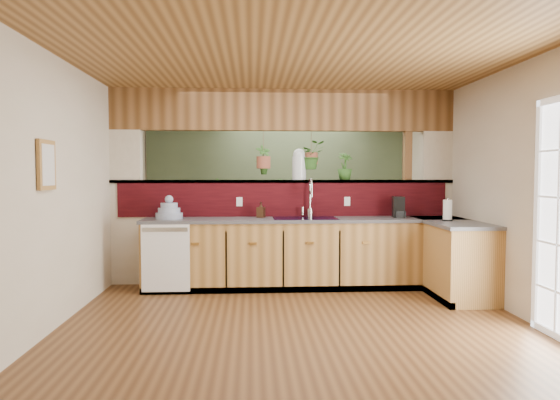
{
  "coord_description": "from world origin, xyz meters",
  "views": [
    {
      "loc": [
        -0.44,
        -5.39,
        1.47
      ],
      "look_at": [
        -0.09,
        0.7,
        1.15
      ],
      "focal_mm": 32.0,
      "sensor_mm": 36.0,
      "label": 1
    }
  ],
  "objects": [
    {
      "name": "soap_dispenser",
      "position": [
        -0.32,
        1.09,
        1.0
      ],
      "size": [
        0.12,
        0.12,
        0.21
      ],
      "primitive_type": "imported",
      "rotation": [
        0.0,
        0.0,
        -0.39
      ],
      "color": "#3C2416",
      "rests_on": "countertop"
    },
    {
      "name": "floor_plant",
      "position": [
        1.18,
        2.42,
        0.41
      ],
      "size": [
        0.86,
        0.78,
        0.83
      ],
      "primitive_type": "imported",
      "rotation": [
        0.0,
        0.0,
        -0.2
      ],
      "color": "#2B571E",
      "rests_on": "ground"
    },
    {
      "name": "ground",
      "position": [
        0.0,
        0.0,
        0.0
      ],
      "size": [
        4.6,
        7.0,
        0.01
      ],
      "primitive_type": "cube",
      "color": "#58361B",
      "rests_on": "ground"
    },
    {
      "name": "dishwasher",
      "position": [
        -1.48,
        0.66,
        0.46
      ],
      "size": [
        0.58,
        0.03,
        0.82
      ],
      "color": "white",
      "rests_on": "ground"
    },
    {
      "name": "shelving_console",
      "position": [
        -0.45,
        3.25,
        0.5
      ],
      "size": [
        1.38,
        0.76,
        0.89
      ],
      "primitive_type": "cube",
      "rotation": [
        0.0,
        0.0,
        -0.32
      ],
      "color": "black",
      "rests_on": "ground"
    },
    {
      "name": "wall_right",
      "position": [
        2.3,
        0.0,
        1.3
      ],
      "size": [
        0.02,
        7.0,
        2.6
      ],
      "primitive_type": "cube",
      "color": "beige",
      "rests_on": "ground"
    },
    {
      "name": "ceiling",
      "position": [
        0.0,
        0.0,
        2.6
      ],
      "size": [
        4.6,
        7.0,
        0.01
      ],
      "primitive_type": "cube",
      "color": "brown",
      "rests_on": "ground"
    },
    {
      "name": "sage_backwall",
      "position": [
        0.0,
        3.48,
        1.3
      ],
      "size": [
        4.55,
        0.02,
        2.55
      ],
      "primitive_type": "cube",
      "color": "#4E6041",
      "rests_on": "ground"
    },
    {
      "name": "wall_left",
      "position": [
        -2.3,
        0.0,
        1.3
      ],
      "size": [
        0.02,
        7.0,
        2.6
      ],
      "primitive_type": "cube",
      "color": "beige",
      "rests_on": "ground"
    },
    {
      "name": "hanging_plant_b",
      "position": [
        0.37,
        1.35,
        1.89
      ],
      "size": [
        0.4,
        0.37,
        0.5
      ],
      "color": "brown",
      "rests_on": "header_beam"
    },
    {
      "name": "shelf_plant_a",
      "position": [
        -1.02,
        3.25,
        1.17
      ],
      "size": [
        0.27,
        0.22,
        0.45
      ],
      "primitive_type": "imported",
      "rotation": [
        0.0,
        0.0,
        0.29
      ],
      "color": "#2B571E",
      "rests_on": "shelving_console"
    },
    {
      "name": "hanging_plant_a",
      "position": [
        -0.28,
        1.35,
        1.79
      ],
      "size": [
        0.25,
        0.22,
        0.52
      ],
      "color": "brown",
      "rests_on": "header_beam"
    },
    {
      "name": "shelf_plant_b",
      "position": [
        0.01,
        3.25,
        1.16
      ],
      "size": [
        0.29,
        0.29,
        0.44
      ],
      "primitive_type": "imported",
      "rotation": [
        0.0,
        0.0,
        -0.23
      ],
      "color": "#2B571E",
      "rests_on": "shelving_console"
    },
    {
      "name": "wall_front",
      "position": [
        0.0,
        -3.5,
        1.3
      ],
      "size": [
        4.6,
        0.02,
        2.6
      ],
      "primitive_type": "cube",
      "color": "beige",
      "rests_on": "ground"
    },
    {
      "name": "pass_through_ledge",
      "position": [
        0.0,
        1.35,
        1.37
      ],
      "size": [
        4.6,
        0.21,
        0.04
      ],
      "primitive_type": "cube",
      "color": "brown",
      "rests_on": "ground"
    },
    {
      "name": "framed_print",
      "position": [
        -2.27,
        -0.8,
        1.55
      ],
      "size": [
        0.04,
        0.35,
        0.45
      ],
      "color": "olive",
      "rests_on": "wall_left"
    },
    {
      "name": "wall_back",
      "position": [
        0.0,
        3.5,
        1.3
      ],
      "size": [
        4.6,
        0.02,
        2.6
      ],
      "primitive_type": "cube",
      "color": "beige",
      "rests_on": "ground"
    },
    {
      "name": "coffee_maker",
      "position": [
        1.48,
        1.01,
        1.03
      ],
      "size": [
        0.15,
        0.25,
        0.27
      ],
      "rotation": [
        0.0,
        0.0,
        -0.19
      ],
      "color": "black",
      "rests_on": "countertop"
    },
    {
      "name": "dish_stack",
      "position": [
        -1.48,
        0.99,
        0.99
      ],
      "size": [
        0.34,
        0.34,
        0.3
      ],
      "color": "#8A96B3",
      "rests_on": "countertop"
    },
    {
      "name": "faucet",
      "position": [
        0.33,
        1.13,
        1.18
      ],
      "size": [
        0.23,
        0.23,
        0.52
      ],
      "color": "#B7B7B2",
      "rests_on": "countertop"
    },
    {
      "name": "pass_through_partition",
      "position": [
        0.03,
        1.35,
        1.19
      ],
      "size": [
        4.6,
        0.21,
        2.6
      ],
      "color": "beige",
      "rests_on": "ground"
    },
    {
      "name": "glass_jar",
      "position": [
        0.21,
        1.35,
        1.6
      ],
      "size": [
        0.19,
        0.19,
        0.42
      ],
      "color": "silver",
      "rests_on": "pass_through_ledge"
    },
    {
      "name": "countertop",
      "position": [
        0.84,
        0.87,
        0.45
      ],
      "size": [
        4.14,
        1.52,
        0.9
      ],
      "color": "olive",
      "rests_on": "ground"
    },
    {
      "name": "navy_sink",
      "position": [
        0.25,
        0.98,
        0.82
      ],
      "size": [
        0.82,
        0.5,
        0.18
      ],
      "color": "black",
      "rests_on": "countertop"
    },
    {
      "name": "header_beam",
      "position": [
        0.0,
        1.35,
        2.33
      ],
      "size": [
        4.6,
        0.15,
        0.55
      ],
      "primitive_type": "cube",
      "color": "brown",
      "rests_on": "ground"
    },
    {
      "name": "paper_towel",
      "position": [
        1.94,
        0.52,
        1.02
      ],
      "size": [
        0.13,
        0.13,
        0.27
      ],
      "color": "black",
      "rests_on": "countertop"
    },
    {
      "name": "ledge_plant_right",
      "position": [
        0.83,
        1.35,
        1.57
      ],
      "size": [
        0.25,
        0.25,
        0.37
      ],
      "primitive_type": "imported",
      "rotation": [
        0.0,
        0.0,
        0.24
      ],
      "color": "#2B571E",
      "rests_on": "pass_through_ledge"
    }
  ]
}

